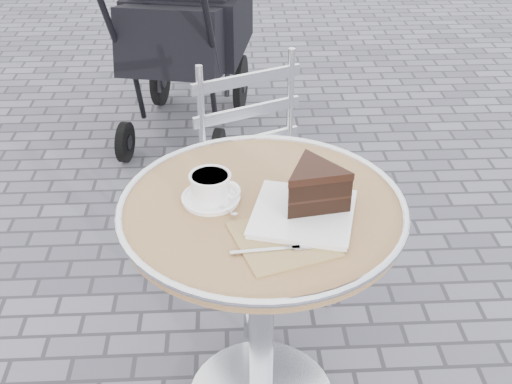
{
  "coord_description": "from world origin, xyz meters",
  "views": [
    {
      "loc": [
        -0.08,
        -1.3,
        1.62
      ],
      "look_at": [
        -0.02,
        -0.01,
        0.78
      ],
      "focal_mm": 45.0,
      "sensor_mm": 36.0,
      "label": 1
    }
  ],
  "objects_px": {
    "cappuccino_set": "(211,189)",
    "baby_stroller": "(186,34)",
    "cake_plate_set": "(312,193)",
    "cafe_table": "(262,257)",
    "bistro_chair": "(257,157)"
  },
  "relations": [
    {
      "from": "cafe_table",
      "to": "cake_plate_set",
      "type": "height_order",
      "value": "cake_plate_set"
    },
    {
      "from": "cafe_table",
      "to": "bistro_chair",
      "type": "bearing_deg",
      "value": 88.33
    },
    {
      "from": "bistro_chair",
      "to": "baby_stroller",
      "type": "distance_m",
      "value": 1.32
    },
    {
      "from": "cafe_table",
      "to": "bistro_chair",
      "type": "xyz_separation_m",
      "value": [
        0.02,
        0.58,
        -0.03
      ]
    },
    {
      "from": "bistro_chair",
      "to": "baby_stroller",
      "type": "height_order",
      "value": "baby_stroller"
    },
    {
      "from": "cake_plate_set",
      "to": "cappuccino_set",
      "type": "bearing_deg",
      "value": 178.8
    },
    {
      "from": "cappuccino_set",
      "to": "cake_plate_set",
      "type": "xyz_separation_m",
      "value": [
        0.24,
        -0.07,
        0.03
      ]
    },
    {
      "from": "cappuccino_set",
      "to": "baby_stroller",
      "type": "xyz_separation_m",
      "value": [
        -0.15,
        1.83,
        -0.25
      ]
    },
    {
      "from": "cafe_table",
      "to": "baby_stroller",
      "type": "relative_size",
      "value": 0.63
    },
    {
      "from": "cafe_table",
      "to": "baby_stroller",
      "type": "height_order",
      "value": "baby_stroller"
    },
    {
      "from": "bistro_chair",
      "to": "cafe_table",
      "type": "bearing_deg",
      "value": -115.25
    },
    {
      "from": "cafe_table",
      "to": "baby_stroller",
      "type": "distance_m",
      "value": 1.88
    },
    {
      "from": "bistro_chair",
      "to": "baby_stroller",
      "type": "bearing_deg",
      "value": 79.4
    },
    {
      "from": "cappuccino_set",
      "to": "cake_plate_set",
      "type": "height_order",
      "value": "cake_plate_set"
    },
    {
      "from": "cappuccino_set",
      "to": "baby_stroller",
      "type": "height_order",
      "value": "baby_stroller"
    }
  ]
}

